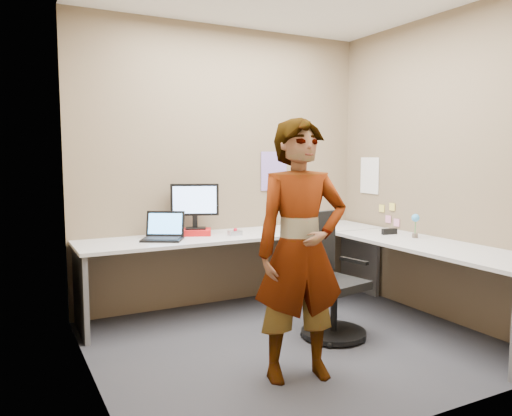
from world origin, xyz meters
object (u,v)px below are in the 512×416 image
desk (313,255)px  office_chair (329,287)px  person (301,250)px  monitor (195,202)px

desk → office_chair: 0.43m
desk → person: (-0.71, -0.91, 0.26)m
monitor → person: bearing=-64.0°
person → desk: bearing=63.2°
monitor → person: size_ratio=0.25×
desk → person: size_ratio=1.75×
monitor → office_chair: monitor is taller
desk → monitor: size_ratio=7.08×
desk → person: person is taller
desk → monitor: 1.18m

